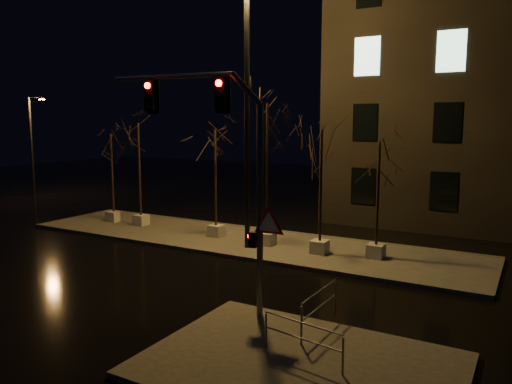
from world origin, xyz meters
The scene contains 14 objects.
ground centered at (0.00, 0.00, 0.00)m, with size 90.00×90.00×0.00m, color black.
median centered at (0.00, 6.00, 0.07)m, with size 22.00×5.00×0.15m, color #43403C.
sidewalk_corner centered at (7.50, -3.50, 0.07)m, with size 7.00×5.00×0.15m, color #43403C.
tree_0 centered at (-8.03, 6.10, 3.86)m, with size 1.80×1.80×4.89m.
tree_1 centered at (-6.03, 6.06, 4.30)m, with size 1.80×1.80×5.47m.
tree_2 centered at (-1.16, 5.88, 4.07)m, with size 1.80×1.80×5.17m.
tree_3 centered at (1.70, 5.65, 4.95)m, with size 1.80×1.80×6.34m.
tree_4 centered at (4.28, 5.46, 4.13)m, with size 1.80×1.80×5.25m.
tree_5 centered at (6.48, 5.96, 3.72)m, with size 1.80×1.80×4.71m.
traffic_signal_mast centered at (4.24, -1.61, 4.59)m, with size 5.52×0.63×6.76m.
streetlight_main centered at (1.16, 4.85, 6.51)m, with size 2.75×0.85×11.02m.
streetlight_far centered at (-20.65, 10.63, 4.03)m, with size 1.42×0.56×7.33m.
guard_rail_a centered at (7.51, -3.41, 0.75)m, with size 2.11×0.40×0.92m.
guard_rail_b centered at (7.17, -1.57, 0.83)m, with size 0.11×2.22×1.05m.
Camera 1 is at (11.90, -13.26, 5.59)m, focal length 35.00 mm.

